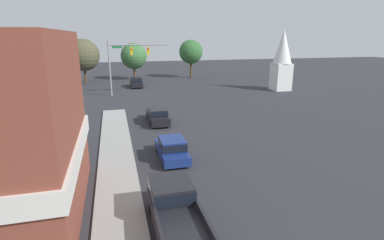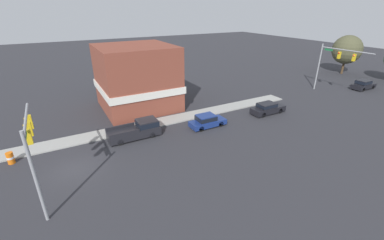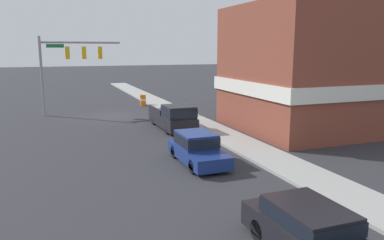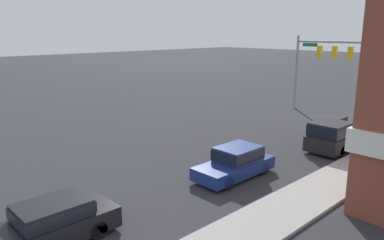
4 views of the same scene
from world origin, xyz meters
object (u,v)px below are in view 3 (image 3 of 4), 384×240
at_px(pickup_truck_parked, 174,117).
at_px(construction_barrel, 143,100).
at_px(car_lead, 197,147).
at_px(car_second_ahead, 313,233).

distance_m(pickup_truck_parked, construction_barrel, 11.84).
height_order(car_lead, car_second_ahead, car_lead).
height_order(car_lead, pickup_truck_parked, pickup_truck_parked).
bearing_deg(car_lead, construction_barrel, -95.70).
bearing_deg(pickup_truck_parked, car_lead, 80.06).
relative_size(car_lead, pickup_truck_parked, 0.78).
height_order(pickup_truck_parked, construction_barrel, pickup_truck_parked).
height_order(car_second_ahead, construction_barrel, car_second_ahead).
bearing_deg(car_second_ahead, car_lead, -92.33).
height_order(car_second_ahead, pickup_truck_parked, pickup_truck_parked).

